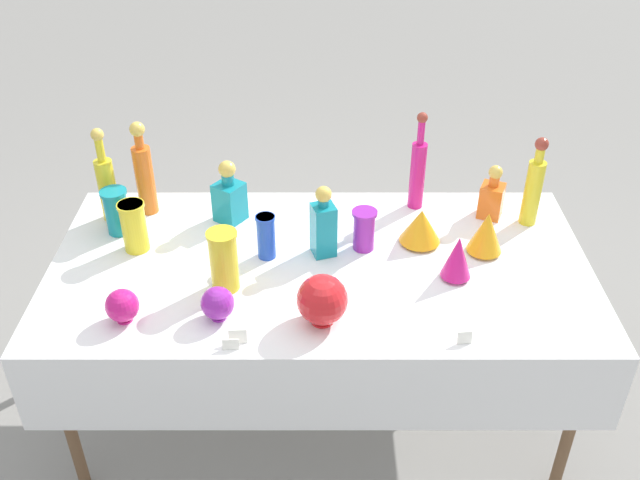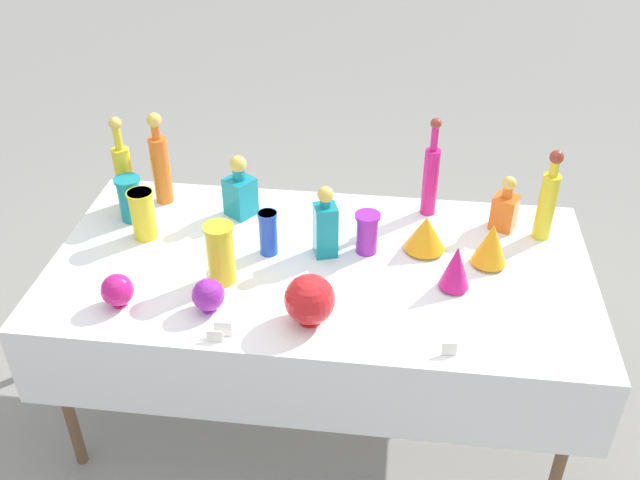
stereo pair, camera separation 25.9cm
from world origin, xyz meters
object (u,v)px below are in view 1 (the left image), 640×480
tall_bottle_3 (144,173)px  square_decanter_2 (229,196)px  tall_bottle_1 (107,183)px  fluted_vase_0 (486,232)px  round_bowl_2 (122,305)px  slender_vase_0 (134,225)px  round_bowl_0 (217,303)px  round_bowl_1 (322,300)px  slender_vase_1 (117,210)px  tall_bottle_2 (418,170)px  square_decanter_1 (323,225)px  square_decanter_0 (492,196)px  slender_vase_2 (224,259)px  fluted_vase_1 (457,257)px  slender_vase_3 (364,228)px  tall_bottle_0 (534,187)px  slender_vase_4 (266,235)px  fluted_vase_2 (421,226)px

tall_bottle_3 → square_decanter_2: 0.36m
tall_bottle_1 → fluted_vase_0: (1.47, -0.24, -0.07)m
tall_bottle_3 → round_bowl_2: 0.70m
slender_vase_0 → round_bowl_0: (0.36, -0.41, -0.04)m
round_bowl_2 → round_bowl_1: bearing=-0.4°
slender_vase_0 → slender_vase_1: bearing=128.7°
tall_bottle_2 → square_decanter_1: size_ratio=1.46×
tall_bottle_1 → round_bowl_1: tall_bottle_1 is taller
square_decanter_0 → slender_vase_2: 1.13m
square_decanter_2 → fluted_vase_1: bearing=-24.7°
square_decanter_2 → slender_vase_3: square_decanter_2 is taller
tall_bottle_3 → round_bowl_2: bearing=-85.6°
tall_bottle_0 → round_bowl_0: (-1.18, -0.59, -0.10)m
tall_bottle_0 → fluted_vase_0: (-0.22, -0.21, -0.08)m
tall_bottle_2 → fluted_vase_1: tall_bottle_2 is taller
round_bowl_1 → slender_vase_1: bearing=145.9°
tall_bottle_2 → tall_bottle_0: bearing=-15.9°
slender_vase_4 → round_bowl_1: size_ratio=1.00×
square_decanter_1 → slender_vase_2: bearing=-148.7°
tall_bottle_1 → round_bowl_1: bearing=-37.0°
fluted_vase_2 → round_bowl_0: size_ratio=1.31×
tall_bottle_2 → round_bowl_2: size_ratio=3.51×
tall_bottle_0 → round_bowl_2: size_ratio=3.13×
fluted_vase_0 → square_decanter_1: bearing=-179.5°
square_decanter_0 → slender_vase_0: 1.41m
slender_vase_1 → slender_vase_3: (0.96, -0.11, -0.01)m
fluted_vase_2 → round_bowl_0: (-0.72, -0.45, -0.01)m
round_bowl_2 → fluted_vase_1: bearing=11.7°
square_decanter_0 → tall_bottle_3: bearing=178.5°
round_bowl_2 → tall_bottle_3: bearing=94.4°
tall_bottle_1 → round_bowl_0: 0.81m
square_decanter_2 → fluted_vase_1: square_decanter_2 is taller
square_decanter_1 → slender_vase_1: bearing=169.7°
tall_bottle_2 → slender_vase_3: 0.39m
slender_vase_2 → fluted_vase_0: 0.98m
square_decanter_2 → slender_vase_1: 0.44m
square_decanter_1 → slender_vase_3: square_decanter_1 is taller
tall_bottle_3 → square_decanter_1: bearing=-22.8°
square_decanter_0 → square_decanter_1: 0.73m
slender_vase_2 → fluted_vase_1: slender_vase_2 is taller
tall_bottle_3 → fluted_vase_2: (1.09, -0.23, -0.10)m
square_decanter_0 → slender_vase_1: bearing=-175.4°
square_decanter_1 → slender_vase_4: (-0.21, -0.02, -0.03)m
square_decanter_0 → tall_bottle_0: bearing=-19.1°
square_decanter_2 → round_bowl_1: (0.37, -0.63, -0.02)m
fluted_vase_2 → round_bowl_2: fluted_vase_2 is taller
slender_vase_3 → tall_bottle_0: bearing=15.2°
tall_bottle_1 → tall_bottle_3: (0.14, 0.05, 0.02)m
tall_bottle_1 → round_bowl_2: 0.67m
square_decanter_0 → round_bowl_0: (-1.03, -0.64, -0.03)m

